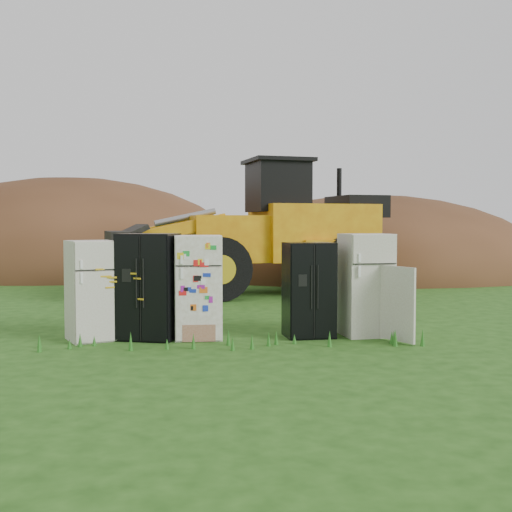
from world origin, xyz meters
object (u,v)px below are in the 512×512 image
(fridge_leftmost, at_px, (91,290))
(fridge_sticker, at_px, (198,287))
(wheel_loader, at_px, (245,227))
(fridge_black_side, at_px, (149,286))
(fridge_open_door, at_px, (366,285))
(fridge_black_right, at_px, (309,290))

(fridge_leftmost, relative_size, fridge_sticker, 0.95)
(fridge_leftmost, bearing_deg, wheel_loader, 40.69)
(fridge_black_side, relative_size, fridge_sticker, 1.02)
(fridge_leftmost, distance_m, fridge_open_door, 4.76)
(fridge_leftmost, height_order, wheel_loader, wheel_loader)
(fridge_black_side, distance_m, fridge_sticker, 0.85)
(wheel_loader, bearing_deg, fridge_open_door, -87.63)
(fridge_black_right, relative_size, fridge_open_door, 0.92)
(fridge_black_right, bearing_deg, fridge_open_door, -3.03)
(fridge_sticker, bearing_deg, wheel_loader, 77.82)
(fridge_sticker, relative_size, fridge_black_right, 1.08)
(fridge_open_door, bearing_deg, wheel_loader, 96.70)
(fridge_black_right, relative_size, wheel_loader, 0.21)
(fridge_black_right, bearing_deg, wheel_loader, 90.12)
(fridge_leftmost, height_order, fridge_sticker, fridge_sticker)
(fridge_black_side, relative_size, fridge_open_door, 1.01)
(fridge_black_side, bearing_deg, fridge_sticker, 14.83)
(fridge_open_door, distance_m, wheel_loader, 6.95)
(fridge_sticker, relative_size, wheel_loader, 0.23)
(fridge_leftmost, distance_m, fridge_sticker, 1.81)
(fridge_leftmost, height_order, fridge_black_right, fridge_leftmost)
(wheel_loader, bearing_deg, fridge_leftmost, -126.44)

